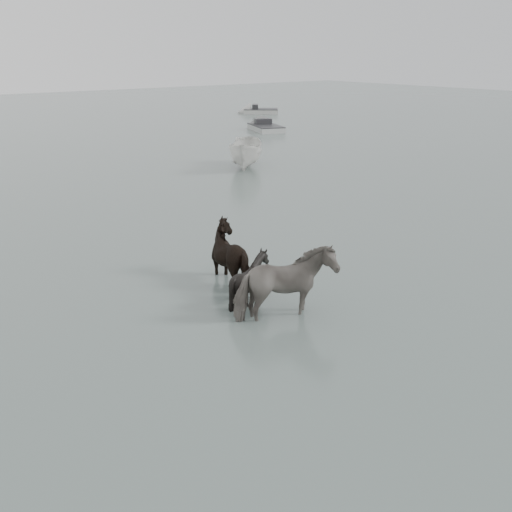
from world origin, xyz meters
The scene contains 7 objects.
ground centered at (0.00, 0.00, 0.00)m, with size 140.00×140.00×0.00m, color #4D5B56.
pony_pinto centered at (0.03, -0.51, 0.89)m, with size 0.96×2.12×1.79m, color black.
pony_dark centered at (0.71, 2.05, 0.85)m, with size 1.69×1.45×1.71m, color black.
pony_black centered at (0.05, 0.71, 0.67)m, with size 1.08×1.21×1.33m, color black.
boat_small centered at (10.13, 14.00, 0.74)m, with size 1.45×3.85×1.49m, color silver.
skiff_port centered at (19.50, 24.11, 0.38)m, with size 4.67×1.60×0.75m, color #AAADAA, non-canonical shape.
skiff_star centered at (26.60, 33.53, 0.38)m, with size 3.97×1.60×0.75m, color #BAB9B4, non-canonical shape.
Camera 1 is at (-8.13, -9.91, 5.45)m, focal length 45.00 mm.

